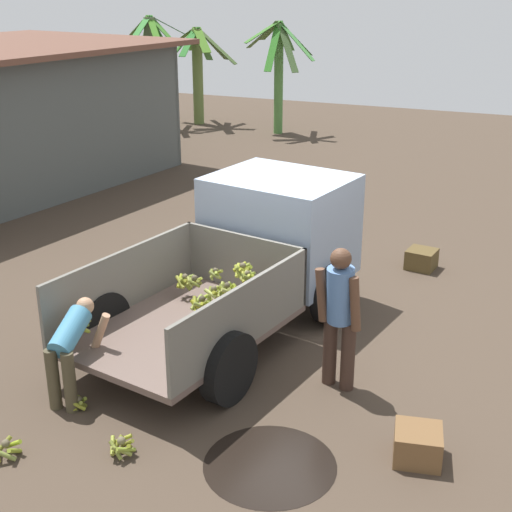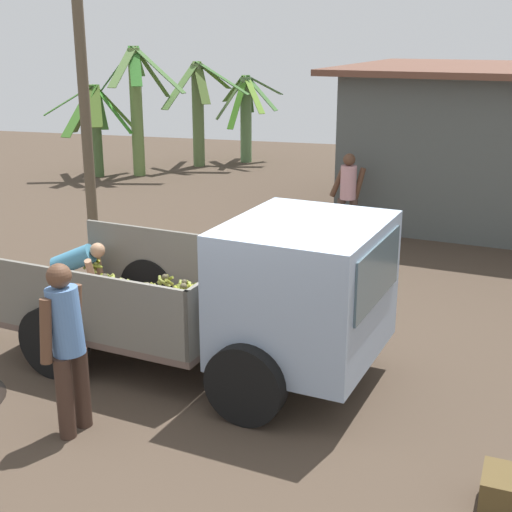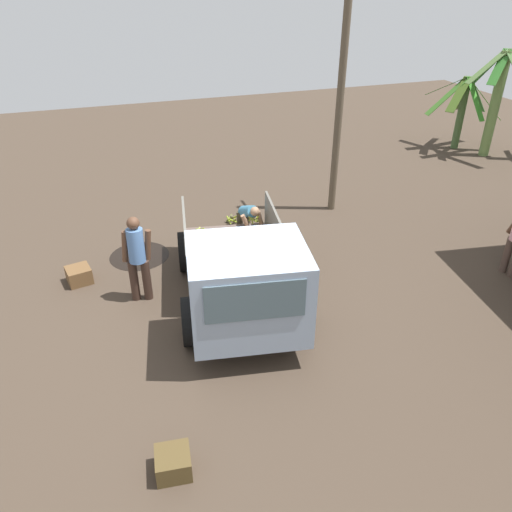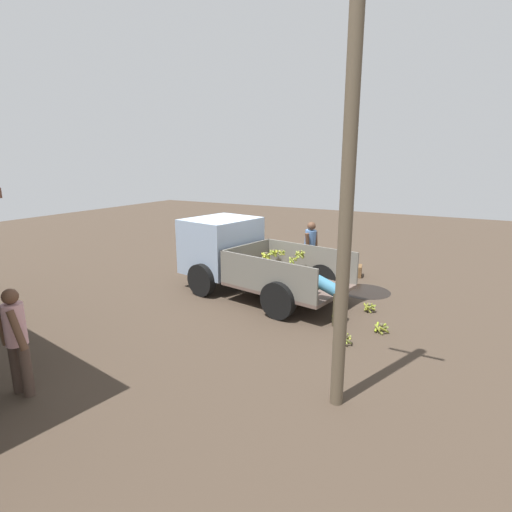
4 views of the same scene
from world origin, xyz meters
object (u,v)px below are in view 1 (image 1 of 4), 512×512
banana_bunch_on_ground_2 (79,403)px  wooden_crate_0 (418,445)px  cargo_truck (264,244)px  person_foreground_visitor (340,312)px  banana_bunch_on_ground_0 (6,448)px  person_worker_loading (70,345)px  wooden_crate_1 (421,259)px  banana_bunch_on_ground_3 (121,445)px

banana_bunch_on_ground_2 → wooden_crate_0: size_ratio=0.46×
cargo_truck → wooden_crate_0: 3.86m
wooden_crate_0 → person_foreground_visitor: bearing=49.3°
person_foreground_visitor → banana_bunch_on_ground_0: bearing=-32.9°
person_worker_loading → wooden_crate_1: 6.22m
wooden_crate_1 → wooden_crate_0: bearing=-169.0°
person_foreground_visitor → wooden_crate_1: 4.16m
banana_bunch_on_ground_2 → person_worker_loading: bearing=45.3°
person_foreground_visitor → wooden_crate_1: (4.08, -0.16, -0.80)m
banana_bunch_on_ground_3 → wooden_crate_1: wooden_crate_1 is taller
person_worker_loading → banana_bunch_on_ground_0: person_worker_loading is taller
banana_bunch_on_ground_0 → banana_bunch_on_ground_3: bearing=-64.8°
banana_bunch_on_ground_2 → wooden_crate_0: bearing=-80.1°
person_worker_loading → wooden_crate_0: person_worker_loading is taller
person_worker_loading → banana_bunch_on_ground_2: 0.64m
cargo_truck → person_worker_loading: cargo_truck is taller
banana_bunch_on_ground_2 → banana_bunch_on_ground_3: bearing=-119.3°
banana_bunch_on_ground_0 → cargo_truck: bearing=-13.5°
person_worker_loading → wooden_crate_0: bearing=-89.8°
person_foreground_visitor → wooden_crate_1: size_ratio=3.88×
banana_bunch_on_ground_3 → wooden_crate_0: (1.14, -2.72, 0.04)m
banana_bunch_on_ground_2 → banana_bunch_on_ground_3: banana_bunch_on_ground_3 is taller
cargo_truck → banana_bunch_on_ground_3: bearing=-169.5°
person_foreground_visitor → person_worker_loading: (-1.44, 2.66, -0.29)m
person_foreground_visitor → banana_bunch_on_ground_2: 3.09m
wooden_crate_0 → cargo_truck: bearing=47.0°
person_foreground_visitor → wooden_crate_1: person_foreground_visitor is taller
person_foreground_visitor → banana_bunch_on_ground_2: (-1.62, 2.47, -0.88)m
cargo_truck → wooden_crate_1: cargo_truck is taller
banana_bunch_on_ground_2 → wooden_crate_1: size_ratio=0.48×
banana_bunch_on_ground_3 → wooden_crate_0: bearing=-67.3°
cargo_truck → wooden_crate_1: size_ratio=10.38×
banana_bunch_on_ground_0 → wooden_crate_1: (6.70, -2.77, 0.05)m
wooden_crate_0 → wooden_crate_1: wooden_crate_0 is taller
cargo_truck → wooden_crate_1: bearing=-25.3°
banana_bunch_on_ground_0 → wooden_crate_0: size_ratio=0.68×
banana_bunch_on_ground_0 → banana_bunch_on_ground_2: bearing=-7.7°
wooden_crate_1 → banana_bunch_on_ground_3: bearing=164.4°
cargo_truck → banana_bunch_on_ground_0: size_ratio=14.73×
banana_bunch_on_ground_0 → wooden_crate_0: bearing=-66.6°
person_worker_loading → wooden_crate_1: (5.52, -2.82, -0.51)m
banana_bunch_on_ground_3 → wooden_crate_1: 6.45m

